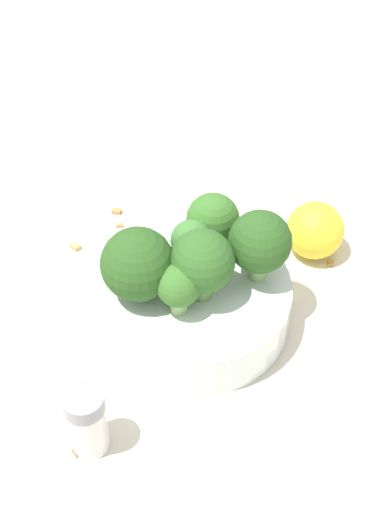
% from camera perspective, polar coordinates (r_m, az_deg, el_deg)
% --- Properties ---
extents(ground_plane, '(3.00, 3.00, 0.00)m').
position_cam_1_polar(ground_plane, '(0.62, 0.00, -5.04)').
color(ground_plane, beige).
extents(bowl, '(0.17, 0.17, 0.04)m').
position_cam_1_polar(bowl, '(0.60, 0.00, -3.69)').
color(bowl, silver).
rests_on(bowl, ground_plane).
extents(broccoli_floret_0, '(0.05, 0.05, 0.06)m').
position_cam_1_polar(broccoli_floret_0, '(0.55, 1.03, -0.44)').
color(broccoli_floret_0, '#7A9E5B').
rests_on(broccoli_floret_0, bowl).
extents(broccoli_floret_1, '(0.05, 0.05, 0.06)m').
position_cam_1_polar(broccoli_floret_1, '(0.57, 5.45, 1.05)').
color(broccoli_floret_1, '#8EB770').
rests_on(broccoli_floret_1, bowl).
extents(broccoli_floret_2, '(0.05, 0.05, 0.05)m').
position_cam_1_polar(broccoli_floret_2, '(0.61, 1.68, 2.90)').
color(broccoli_floret_2, '#7A9E5B').
rests_on(broccoli_floret_2, bowl).
extents(broccoli_floret_3, '(0.06, 0.06, 0.06)m').
position_cam_1_polar(broccoli_floret_3, '(0.56, -4.36, -0.68)').
color(broccoli_floret_3, '#7A9E5B').
rests_on(broccoli_floret_3, bowl).
extents(broccoli_floret_4, '(0.04, 0.04, 0.05)m').
position_cam_1_polar(broccoli_floret_4, '(0.55, -1.08, -2.46)').
color(broccoli_floret_4, '#8EB770').
rests_on(broccoli_floret_4, bowl).
extents(broccoli_floret_5, '(0.03, 0.03, 0.05)m').
position_cam_1_polar(broccoli_floret_5, '(0.58, -0.06, 1.10)').
color(broccoli_floret_5, '#8EB770').
rests_on(broccoli_floret_5, bowl).
extents(pepper_shaker, '(0.03, 0.03, 0.06)m').
position_cam_1_polar(pepper_shaker, '(0.53, -8.40, -12.93)').
color(pepper_shaker, silver).
rests_on(pepper_shaker, ground_plane).
extents(lemon_wedge, '(0.05, 0.05, 0.05)m').
position_cam_1_polar(lemon_wedge, '(0.67, 9.80, 2.03)').
color(lemon_wedge, yellow).
rests_on(lemon_wedge, ground_plane).
extents(almond_crumb_0, '(0.01, 0.01, 0.01)m').
position_cam_1_polar(almond_crumb_0, '(0.69, -9.33, 0.91)').
color(almond_crumb_0, tan).
rests_on(almond_crumb_0, ground_plane).
extents(almond_crumb_1, '(0.01, 0.01, 0.01)m').
position_cam_1_polar(almond_crumb_1, '(0.72, -6.07, 3.72)').
color(almond_crumb_1, '#AD7F4C').
rests_on(almond_crumb_1, ground_plane).
extents(almond_crumb_2, '(0.01, 0.01, 0.01)m').
position_cam_1_polar(almond_crumb_2, '(0.55, -9.01, -14.93)').
color(almond_crumb_2, olive).
rests_on(almond_crumb_2, ground_plane).
extents(almond_crumb_3, '(0.01, 0.01, 0.01)m').
position_cam_1_polar(almond_crumb_3, '(0.71, -5.85, 2.54)').
color(almond_crumb_3, '#AD7F4C').
rests_on(almond_crumb_3, ground_plane).
extents(almond_crumb_4, '(0.01, 0.01, 0.01)m').
position_cam_1_polar(almond_crumb_4, '(0.68, 11.04, -0.43)').
color(almond_crumb_4, '#AD7F4C').
rests_on(almond_crumb_4, ground_plane).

